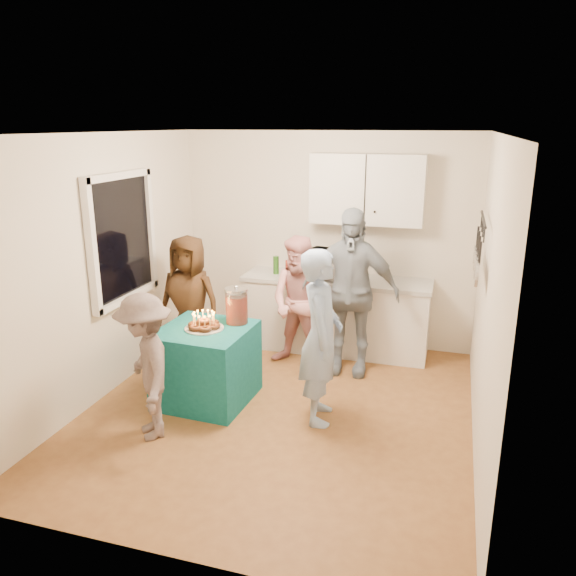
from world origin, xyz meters
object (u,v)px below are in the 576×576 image
(counter, at_px, (336,316))
(child_near_left, at_px, (146,367))
(woman_back_center, at_px, (301,303))
(man_birthday, at_px, (321,337))
(woman_back_right, at_px, (349,292))
(party_table, at_px, (206,364))
(woman_back_left, at_px, (190,302))
(punch_jar, at_px, (237,307))
(microwave, at_px, (331,264))

(counter, height_order, child_near_left, child_near_left)
(woman_back_center, height_order, child_near_left, woman_back_center)
(man_birthday, xyz_separation_m, woman_back_right, (0.05, 1.13, 0.10))
(party_table, relative_size, man_birthday, 0.52)
(woman_back_left, relative_size, woman_back_center, 1.01)
(man_birthday, bearing_deg, child_near_left, 106.32)
(party_table, distance_m, woman_back_right, 1.72)
(man_birthday, relative_size, woman_back_center, 1.09)
(child_near_left, bearing_deg, punch_jar, 116.85)
(microwave, bearing_deg, man_birthday, -66.94)
(man_birthday, relative_size, woman_back_left, 1.08)
(microwave, distance_m, party_table, 2.00)
(woman_back_left, relative_size, woman_back_right, 0.82)
(party_table, distance_m, punch_jar, 0.65)
(punch_jar, distance_m, woman_back_center, 0.96)
(counter, bearing_deg, man_birthday, -82.84)
(microwave, relative_size, woman_back_right, 0.32)
(counter, relative_size, child_near_left, 1.67)
(counter, bearing_deg, microwave, 180.00)
(man_birthday, height_order, woman_back_center, man_birthday)
(microwave, xyz_separation_m, woman_back_right, (0.34, -0.56, -0.15))
(party_table, height_order, woman_back_right, woman_back_right)
(party_table, bearing_deg, woman_back_center, 57.65)
(man_birthday, relative_size, woman_back_right, 0.89)
(woman_back_left, distance_m, child_near_left, 1.51)
(woman_back_left, relative_size, child_near_left, 1.15)
(microwave, xyz_separation_m, party_table, (-0.88, -1.65, -0.69))
(party_table, xyz_separation_m, man_birthday, (1.17, -0.04, 0.44))
(counter, xyz_separation_m, party_table, (-0.96, -1.65, -0.05))
(party_table, xyz_separation_m, woman_back_right, (1.22, 1.09, 0.54))
(man_birthday, xyz_separation_m, woman_back_center, (-0.49, 1.11, -0.06))
(punch_jar, distance_m, woman_back_right, 1.29)
(counter, distance_m, woman_back_right, 0.79)
(microwave, height_order, punch_jar, microwave)
(microwave, relative_size, party_table, 0.68)
(woman_back_center, distance_m, woman_back_right, 0.56)
(party_table, distance_m, woman_back_center, 1.32)
(party_table, bearing_deg, woman_back_left, 125.65)
(microwave, xyz_separation_m, punch_jar, (-0.64, -1.41, -0.14))
(woman_back_center, bearing_deg, microwave, 80.12)
(counter, xyz_separation_m, man_birthday, (0.21, -1.69, 0.39))
(counter, height_order, woman_back_center, woman_back_center)
(counter, xyz_separation_m, woman_back_left, (-1.47, -0.93, 0.33))
(counter, xyz_separation_m, child_near_left, (-1.16, -2.41, 0.23))
(woman_back_left, distance_m, woman_back_right, 1.78)
(punch_jar, xyz_separation_m, woman_back_right, (0.97, 0.85, -0.01))
(counter, distance_m, man_birthday, 1.74)
(punch_jar, height_order, woman_back_right, woman_back_right)
(party_table, height_order, child_near_left, child_near_left)
(woman_back_left, xyz_separation_m, woman_back_right, (1.73, 0.37, 0.16))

